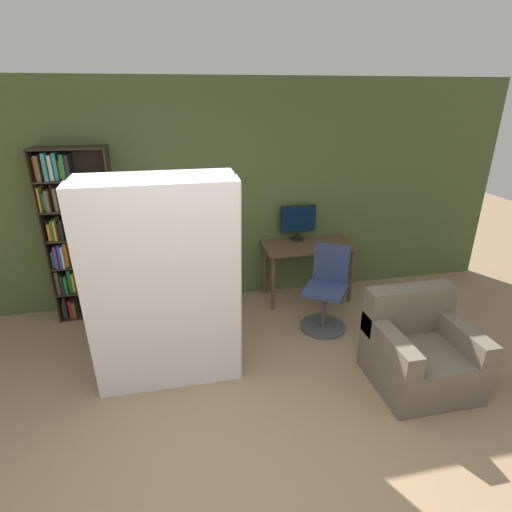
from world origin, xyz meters
TOP-DOWN VIEW (x-y plane):
  - ground_plane at (0.00, 0.00)m, footprint 16.00×16.00m
  - wall_back at (0.00, 2.83)m, footprint 8.00×0.06m
  - desk at (1.31, 2.51)m, footprint 1.14×0.58m
  - monitor at (1.22, 2.70)m, footprint 0.47×0.17m
  - office_chair at (1.29, 1.80)m, footprint 0.61×0.61m
  - bookshelf at (-1.45, 2.67)m, footprint 0.77×0.32m
  - mattress_near at (-0.44, 1.10)m, footprint 1.28×0.34m
  - mattress_far at (-0.44, 1.38)m, footprint 1.28×0.26m
  - armchair at (1.79, 0.73)m, footprint 0.85×0.80m

SIDE VIEW (x-z plane):
  - ground_plane at x=0.00m, z-range 0.00..0.00m
  - armchair at x=1.79m, z-range -0.11..0.74m
  - office_chair at x=1.29m, z-range -0.08..0.88m
  - desk at x=1.31m, z-range 0.26..1.01m
  - mattress_far at x=-0.44m, z-range 0.00..1.92m
  - mattress_near at x=-0.44m, z-range 0.00..1.93m
  - monitor at x=1.22m, z-range 0.78..1.24m
  - bookshelf at x=-1.45m, z-range 0.03..2.02m
  - wall_back at x=0.00m, z-range 0.00..2.70m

